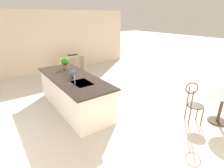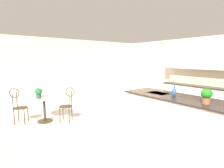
{
  "view_description": "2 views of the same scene",
  "coord_description": "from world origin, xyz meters",
  "px_view_note": "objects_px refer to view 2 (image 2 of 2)",
  "views": [
    {
      "loc": [
        -3.87,
        2.58,
        2.44
      ],
      "look_at": [
        -0.55,
        0.16,
        0.83
      ],
      "focal_mm": 27.9,
      "sensor_mm": 36.0,
      "label": 1
    },
    {
      "loc": [
        2.88,
        -3.17,
        1.88
      ],
      "look_at": [
        -1.62,
        0.25,
        1.08
      ],
      "focal_mm": 28.34,
      "sensor_mm": 36.0,
      "label": 2
    }
  ],
  "objects_px": {
    "bistro_table": "(44,107)",
    "chair_near_window": "(67,103)",
    "chair_by_island": "(18,104)",
    "vase_on_counter": "(174,92)",
    "potted_plant_on_table": "(39,92)",
    "potted_plant_counter_far": "(207,95)"
  },
  "relations": [
    {
      "from": "bistro_table",
      "to": "chair_near_window",
      "type": "height_order",
      "value": "chair_near_window"
    },
    {
      "from": "chair_by_island",
      "to": "vase_on_counter",
      "type": "relative_size",
      "value": 3.62
    },
    {
      "from": "potted_plant_on_table",
      "to": "vase_on_counter",
      "type": "xyz_separation_m",
      "value": [
        2.71,
        2.68,
        0.12
      ]
    },
    {
      "from": "bistro_table",
      "to": "potted_plant_on_table",
      "type": "xyz_separation_m",
      "value": [
        -0.01,
        -0.14,
        0.46
      ]
    },
    {
      "from": "bistro_table",
      "to": "chair_by_island",
      "type": "xyz_separation_m",
      "value": [
        -0.32,
        -0.64,
        0.13
      ]
    },
    {
      "from": "vase_on_counter",
      "to": "bistro_table",
      "type": "bearing_deg",
      "value": -136.69
    },
    {
      "from": "chair_near_window",
      "to": "vase_on_counter",
      "type": "bearing_deg",
      "value": 40.58
    },
    {
      "from": "potted_plant_counter_far",
      "to": "bistro_table",
      "type": "bearing_deg",
      "value": -146.62
    },
    {
      "from": "vase_on_counter",
      "to": "chair_near_window",
      "type": "bearing_deg",
      "value": -139.42
    },
    {
      "from": "bistro_table",
      "to": "chair_by_island",
      "type": "height_order",
      "value": "chair_by_island"
    },
    {
      "from": "bistro_table",
      "to": "vase_on_counter",
      "type": "distance_m",
      "value": 3.75
    },
    {
      "from": "vase_on_counter",
      "to": "potted_plant_on_table",
      "type": "bearing_deg",
      "value": -135.31
    },
    {
      "from": "chair_by_island",
      "to": "chair_near_window",
      "type": "bearing_deg",
      "value": 59.52
    },
    {
      "from": "chair_near_window",
      "to": "vase_on_counter",
      "type": "relative_size",
      "value": 3.62
    },
    {
      "from": "chair_near_window",
      "to": "potted_plant_on_table",
      "type": "height_order",
      "value": "chair_near_window"
    },
    {
      "from": "chair_by_island",
      "to": "vase_on_counter",
      "type": "bearing_deg",
      "value": 46.53
    },
    {
      "from": "bistro_table",
      "to": "vase_on_counter",
      "type": "height_order",
      "value": "vase_on_counter"
    },
    {
      "from": "chair_by_island",
      "to": "potted_plant_on_table",
      "type": "height_order",
      "value": "chair_by_island"
    },
    {
      "from": "chair_near_window",
      "to": "potted_plant_counter_far",
      "type": "bearing_deg",
      "value": 29.34
    },
    {
      "from": "bistro_table",
      "to": "potted_plant_counter_far",
      "type": "distance_m",
      "value": 4.36
    },
    {
      "from": "chair_near_window",
      "to": "potted_plant_counter_far",
      "type": "distance_m",
      "value": 3.71
    },
    {
      "from": "bistro_table",
      "to": "potted_plant_counter_far",
      "type": "height_order",
      "value": "potted_plant_counter_far"
    }
  ]
}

